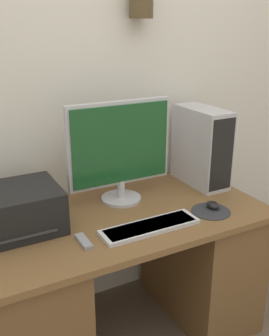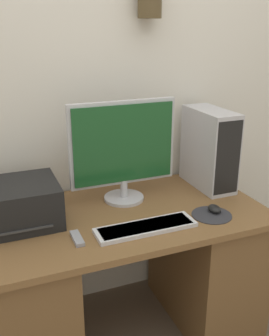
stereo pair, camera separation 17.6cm
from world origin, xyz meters
name	(u,v)px [view 2 (the right image)]	position (x,y,z in m)	size (l,w,h in m)	color
wall_back	(93,62)	(0.00, 0.76, 1.35)	(6.40, 0.17, 2.70)	silver
desk	(123,275)	(0.00, 0.35, 0.37)	(1.33, 0.70, 0.70)	brown
monitor	(123,148)	(0.06, 0.49, 0.97)	(0.53, 0.20, 0.49)	#B7B7BC
keyboard	(146,227)	(0.04, 0.17, 0.72)	(0.44, 0.13, 0.02)	silver
mousepad	(212,215)	(0.37, 0.18, 0.71)	(0.18, 0.18, 0.00)	#2D2D33
mouse	(214,209)	(0.40, 0.20, 0.72)	(0.05, 0.08, 0.03)	black
computer_tower	(209,149)	(0.54, 0.49, 0.91)	(0.15, 0.35, 0.41)	#B2B2B7
printer	(16,204)	(-0.46, 0.43, 0.80)	(0.37, 0.32, 0.18)	black
remote_control	(77,238)	(-0.25, 0.19, 0.71)	(0.04, 0.12, 0.02)	gray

